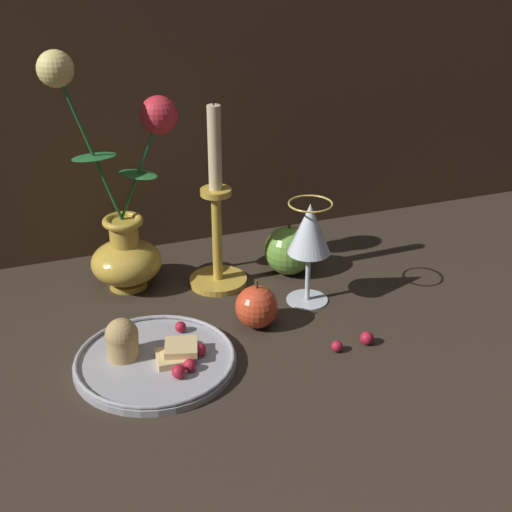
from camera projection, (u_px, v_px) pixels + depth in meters
ground_plane at (195, 324)px, 1.08m from camera, size 2.40×2.40×0.00m
vase at (124, 221)px, 1.14m from camera, size 0.20×0.12×0.39m
plate_with_pastries at (152, 357)px, 0.98m from camera, size 0.22×0.22×0.07m
wine_glass at (309, 233)px, 1.09m from camera, size 0.07×0.07×0.17m
candlestick at (217, 228)px, 1.15m from camera, size 0.10×0.10×0.31m
apple_beside_vase at (257, 307)px, 1.06m from camera, size 0.06×0.06×0.08m
apple_near_glass at (289, 250)px, 1.21m from camera, size 0.08×0.08×0.10m
berry_near_plate at (367, 338)px, 1.03m from camera, size 0.02×0.02×0.02m
berry_front_center at (337, 346)px, 1.01m from camera, size 0.02×0.02×0.02m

